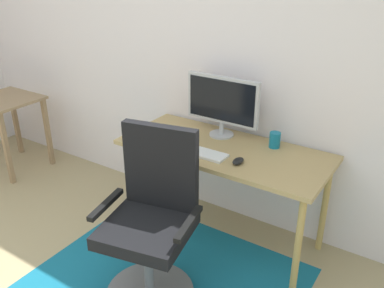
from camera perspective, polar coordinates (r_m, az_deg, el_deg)
wall_back at (r=3.26m, az=1.06°, el=12.81°), size 6.00×0.10×2.60m
area_rug at (r=2.86m, az=-4.37°, el=-18.85°), size 1.64×1.47×0.01m
desk at (r=2.93m, az=4.33°, el=-1.86°), size 1.46×0.64×0.74m
monitor at (r=3.00m, az=4.16°, el=5.72°), size 0.56×0.18×0.44m
keyboard at (r=2.81m, az=0.65°, el=-1.00°), size 0.43×0.13×0.02m
computer_mouse at (r=2.68m, az=6.30°, el=-2.33°), size 0.06×0.10×0.03m
coffee_cup at (r=2.93m, az=11.21°, el=0.55°), size 0.08×0.08×0.11m
cell_phone at (r=3.08m, az=-5.46°, el=1.15°), size 0.12×0.16×0.01m
office_chair at (r=2.55m, az=-5.49°, el=-11.90°), size 0.62×0.57×1.08m
side_table at (r=4.37m, az=-23.87°, el=3.96°), size 0.59×0.54×0.72m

